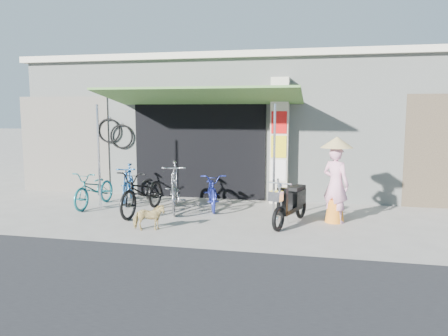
% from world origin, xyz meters
% --- Properties ---
extents(ground, '(80.00, 80.00, 0.00)m').
position_xyz_m(ground, '(0.00, 0.00, 0.00)').
color(ground, '#9A948B').
rests_on(ground, ground).
extents(bicycle_shop, '(12.30, 5.30, 3.66)m').
position_xyz_m(bicycle_shop, '(-0.00, 5.09, 1.83)').
color(bicycle_shop, '#A5ABA3').
rests_on(bicycle_shop, ground).
extents(shop_pillar, '(0.42, 0.44, 3.00)m').
position_xyz_m(shop_pillar, '(0.85, 2.45, 1.50)').
color(shop_pillar, beige).
rests_on(shop_pillar, ground).
extents(awning, '(4.60, 1.88, 2.72)m').
position_xyz_m(awning, '(-0.90, 1.63, 2.51)').
color(awning, '#426D31').
rests_on(awning, ground).
extents(neighbour_left, '(2.60, 0.06, 2.60)m').
position_xyz_m(neighbour_left, '(-5.00, 2.59, 1.30)').
color(neighbour_left, '#6B665B').
rests_on(neighbour_left, ground).
extents(bike_teal, '(0.64, 1.63, 0.84)m').
position_xyz_m(bike_teal, '(-3.28, 1.02, 0.42)').
color(bike_teal, '#18666C').
rests_on(bike_teal, ground).
extents(bike_blue, '(0.85, 1.61, 0.93)m').
position_xyz_m(bike_blue, '(-2.71, 1.61, 0.47)').
color(bike_blue, '#215697').
rests_on(bike_blue, ground).
extents(bike_black, '(0.80, 1.90, 0.97)m').
position_xyz_m(bike_black, '(-1.91, 0.61, 0.49)').
color(bike_black, black).
rests_on(bike_black, ground).
extents(bike_silver, '(1.01, 1.89, 1.10)m').
position_xyz_m(bike_silver, '(-1.34, 1.05, 0.55)').
color(bike_silver, '#99989D').
rests_on(bike_silver, ground).
extents(bike_navy, '(1.01, 1.68, 0.83)m').
position_xyz_m(bike_navy, '(-0.57, 1.44, 0.42)').
color(bike_navy, navy).
rests_on(bike_navy, ground).
extents(street_dog, '(0.65, 0.45, 0.50)m').
position_xyz_m(street_dog, '(-1.28, -0.63, 0.25)').
color(street_dog, '#A87959').
rests_on(street_dog, ground).
extents(moped, '(0.69, 1.57, 0.92)m').
position_xyz_m(moped, '(1.28, 0.41, 0.42)').
color(moped, black).
rests_on(moped, ground).
extents(nun, '(0.67, 0.64, 1.72)m').
position_xyz_m(nun, '(2.13, 0.76, 0.85)').
color(nun, pink).
rests_on(nun, ground).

